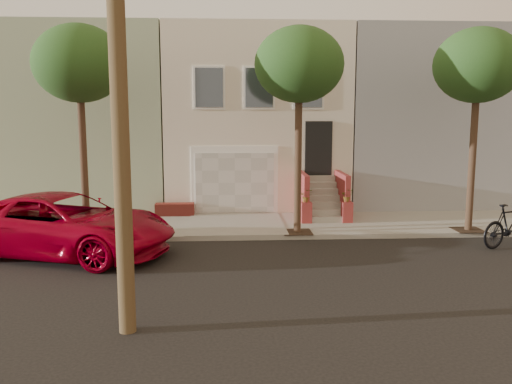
{
  "coord_description": "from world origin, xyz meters",
  "views": [
    {
      "loc": [
        -1.21,
        -12.45,
        3.91
      ],
      "look_at": [
        -0.35,
        3.0,
        1.57
      ],
      "focal_mm": 37.61,
      "sensor_mm": 36.0,
      "label": 1
    }
  ],
  "objects": [
    {
      "name": "ground",
      "position": [
        0.0,
        0.0,
        0.0
      ],
      "size": [
        90.0,
        90.0,
        0.0
      ],
      "primitive_type": "plane",
      "color": "black",
      "rests_on": "ground"
    },
    {
      "name": "pickup_truck",
      "position": [
        -5.66,
        2.14,
        0.85
      ],
      "size": [
        6.66,
        4.54,
        1.69
      ],
      "primitive_type": "imported",
      "rotation": [
        0.0,
        0.0,
        1.26
      ],
      "color": "#A1001B",
      "rests_on": "ground"
    },
    {
      "name": "sidewalk",
      "position": [
        0.0,
        5.35,
        0.07
      ],
      "size": [
        40.0,
        3.7,
        0.15
      ],
      "primitive_type": "cube",
      "color": "gray",
      "rests_on": "ground"
    },
    {
      "name": "tree_mid",
      "position": [
        1.0,
        3.9,
        5.26
      ],
      "size": [
        2.7,
        2.57,
        6.3
      ],
      "color": "#2D2116",
      "rests_on": "sidewalk"
    },
    {
      "name": "tree_left",
      "position": [
        -5.5,
        3.9,
        5.26
      ],
      "size": [
        2.7,
        2.57,
        6.3
      ],
      "color": "#2D2116",
      "rests_on": "sidewalk"
    },
    {
      "name": "house_row",
      "position": [
        0.0,
        11.19,
        3.64
      ],
      "size": [
        33.1,
        11.7,
        7.0
      ],
      "color": "silver",
      "rests_on": "sidewalk"
    },
    {
      "name": "tree_right",
      "position": [
        6.5,
        3.9,
        5.26
      ],
      "size": [
        2.7,
        2.57,
        6.3
      ],
      "color": "#2D2116",
      "rests_on": "sidewalk"
    },
    {
      "name": "motorcycle",
      "position": [
        7.0,
        2.32,
        0.64
      ],
      "size": [
        2.2,
        1.4,
        1.29
      ],
      "primitive_type": "imported",
      "rotation": [
        0.0,
        0.0,
        1.98
      ],
      "color": "black",
      "rests_on": "ground"
    }
  ]
}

